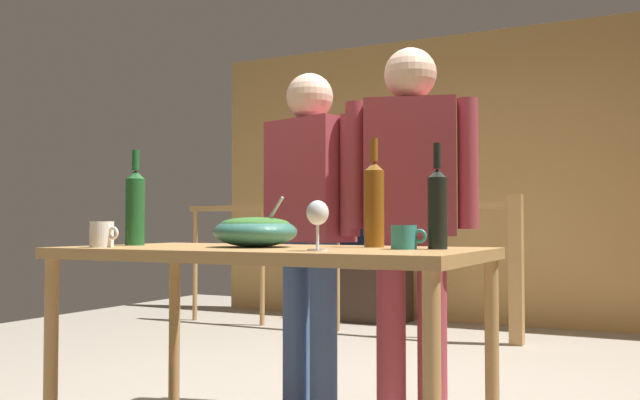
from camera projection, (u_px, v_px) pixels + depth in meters
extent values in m
cube|color=tan|center=(501.00, 176.00, 6.30)|extent=(5.80, 0.10, 2.68)
cylinder|color=#B2844C|center=(195.00, 266.00, 6.55)|extent=(0.04, 0.04, 1.03)
cylinder|color=#B2844C|center=(262.00, 268.00, 6.21)|extent=(0.04, 0.04, 1.03)
cylinder|color=#B2844C|center=(337.00, 270.00, 5.88)|extent=(0.04, 0.04, 1.03)
cylinder|color=#B2844C|center=(421.00, 273.00, 5.54)|extent=(0.04, 0.04, 1.03)
cylinder|color=#B2844C|center=(516.00, 276.00, 5.20)|extent=(0.04, 0.04, 1.03)
cube|color=#B2844C|center=(337.00, 207.00, 5.90)|extent=(3.06, 0.07, 0.05)
cube|color=#B2844C|center=(516.00, 270.00, 5.20)|extent=(0.10, 0.10, 1.13)
cube|color=#38281E|center=(361.00, 294.00, 6.51)|extent=(0.90, 0.40, 0.49)
cube|color=black|center=(361.00, 267.00, 6.51)|extent=(0.20, 0.12, 0.02)
cylinder|color=black|center=(361.00, 262.00, 6.52)|extent=(0.03, 0.03, 0.08)
cube|color=black|center=(359.00, 239.00, 6.50)|extent=(0.63, 0.06, 0.36)
cube|color=black|center=(358.00, 239.00, 6.47)|extent=(0.58, 0.01, 0.32)
cube|color=#B2844C|center=(271.00, 253.00, 2.48)|extent=(1.50, 0.77, 0.04)
cylinder|color=#B2844C|center=(51.00, 368.00, 2.48)|extent=(0.05, 0.05, 0.78)
cylinder|color=#B2844C|center=(174.00, 339.00, 3.09)|extent=(0.05, 0.05, 0.78)
cylinder|color=#B2844C|center=(492.00, 369.00, 2.45)|extent=(0.05, 0.05, 0.78)
ellipsoid|color=#337060|center=(255.00, 232.00, 2.53)|extent=(0.31, 0.31, 0.11)
ellipsoid|color=#38702D|center=(255.00, 224.00, 2.53)|extent=(0.25, 0.25, 0.05)
cylinder|color=silver|center=(270.00, 218.00, 2.50)|extent=(0.12, 0.01, 0.16)
cylinder|color=silver|center=(318.00, 250.00, 2.16)|extent=(0.06, 0.06, 0.01)
cylinder|color=silver|center=(318.00, 236.00, 2.16)|extent=(0.01, 0.01, 0.08)
ellipsoid|color=silver|center=(318.00, 213.00, 2.16)|extent=(0.07, 0.07, 0.08)
cylinder|color=#1E5628|center=(135.00, 212.00, 2.74)|extent=(0.08, 0.08, 0.26)
cone|color=#1E5628|center=(135.00, 175.00, 2.75)|extent=(0.08, 0.08, 0.03)
cylinder|color=#1E5628|center=(136.00, 160.00, 2.75)|extent=(0.03, 0.03, 0.08)
cylinder|color=black|center=(437.00, 213.00, 2.31)|extent=(0.07, 0.07, 0.24)
cone|color=black|center=(437.00, 173.00, 2.31)|extent=(0.07, 0.07, 0.03)
cylinder|color=black|center=(437.00, 156.00, 2.32)|extent=(0.02, 0.02, 0.09)
cylinder|color=brown|center=(374.00, 209.00, 2.51)|extent=(0.07, 0.07, 0.28)
cone|color=brown|center=(374.00, 166.00, 2.52)|extent=(0.07, 0.07, 0.03)
cylinder|color=brown|center=(374.00, 150.00, 2.52)|extent=(0.03, 0.03, 0.08)
cylinder|color=white|center=(102.00, 234.00, 2.51)|extent=(0.09, 0.09, 0.09)
torus|color=white|center=(113.00, 233.00, 2.49)|extent=(0.05, 0.01, 0.05)
cylinder|color=teal|center=(404.00, 237.00, 2.30)|extent=(0.09, 0.09, 0.08)
torus|color=teal|center=(420.00, 236.00, 2.28)|extent=(0.05, 0.01, 0.05)
cylinder|color=#3D5684|center=(323.00, 330.00, 3.22)|extent=(0.13, 0.13, 0.82)
cylinder|color=#3D5684|center=(296.00, 326.00, 3.34)|extent=(0.13, 0.13, 0.82)
cube|color=#9E3842|center=(310.00, 181.00, 3.30)|extent=(0.45, 0.33, 0.58)
cylinder|color=#9E3842|center=(350.00, 175.00, 3.13)|extent=(0.09, 0.09, 0.55)
cylinder|color=#9E3842|center=(273.00, 180.00, 3.48)|extent=(0.09, 0.09, 0.55)
sphere|color=beige|center=(310.00, 97.00, 3.32)|extent=(0.23, 0.23, 0.23)
cylinder|color=#9E3842|center=(432.00, 333.00, 3.03)|extent=(0.13, 0.13, 0.85)
cylinder|color=#9E3842|center=(391.00, 332.00, 3.07)|extent=(0.13, 0.13, 0.85)
cube|color=#9E3842|center=(411.00, 168.00, 3.08)|extent=(0.44, 0.32, 0.60)
cylinder|color=#9E3842|center=(468.00, 163.00, 3.03)|extent=(0.09, 0.09, 0.57)
cylinder|color=#9E3842|center=(355.00, 165.00, 3.12)|extent=(0.09, 0.09, 0.57)
sphere|color=beige|center=(410.00, 74.00, 3.09)|extent=(0.23, 0.23, 0.23)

